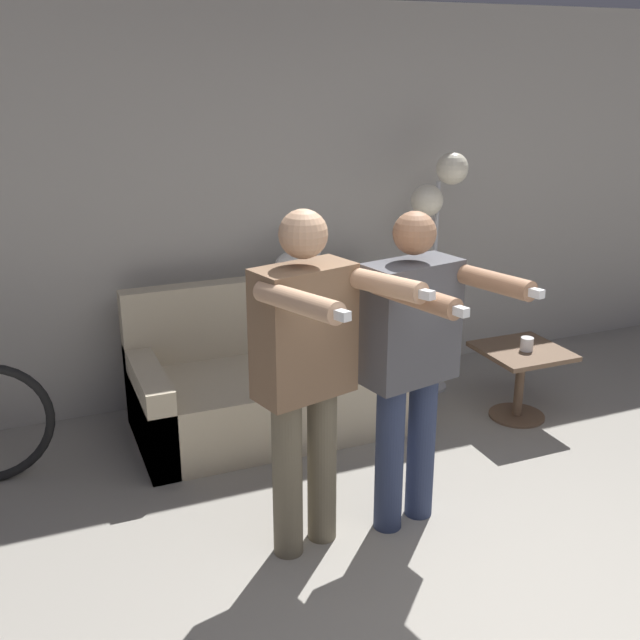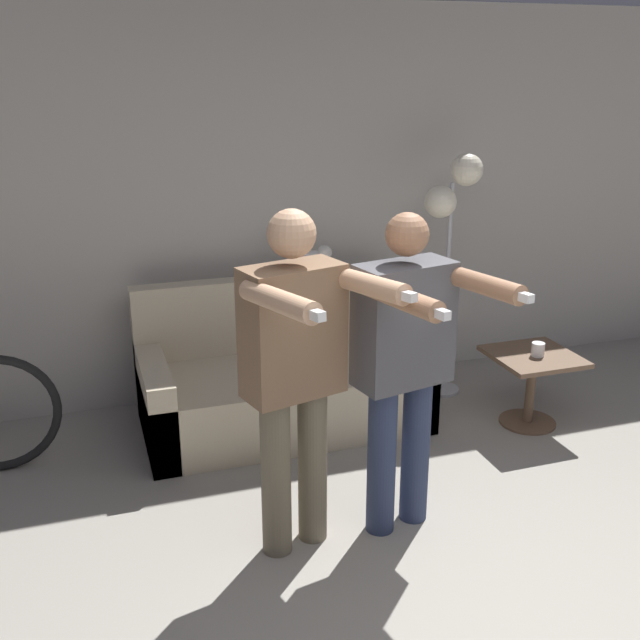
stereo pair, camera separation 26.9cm
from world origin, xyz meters
name	(u,v)px [view 2 (the right image)]	position (x,y,z in m)	size (l,w,h in m)	color
wall_back	(298,205)	(0.00, 2.97, 1.30)	(10.00, 0.05, 2.60)	#B7B2A8
couch	(282,383)	(-0.30, 2.38, 0.27)	(1.76, 0.87, 0.89)	beige
person_left	(295,363)	(-0.59, 1.08, 0.95)	(0.62, 0.76, 1.63)	#6B604C
person_right	(405,355)	(-0.05, 1.08, 0.92)	(0.61, 0.75, 1.59)	#2D3856
cat	(308,261)	(-0.01, 2.69, 0.98)	(0.40, 0.15, 0.18)	silver
floor_lamp	(452,206)	(0.92, 2.49, 1.32)	(0.39, 0.26, 1.66)	#B2B2B7
side_table	(532,373)	(1.20, 1.85, 0.35)	(0.52, 0.52, 0.48)	brown
cup	(538,349)	(1.21, 1.83, 0.52)	(0.08, 0.08, 0.09)	white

